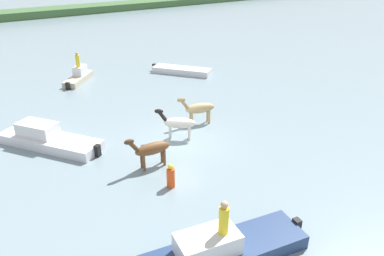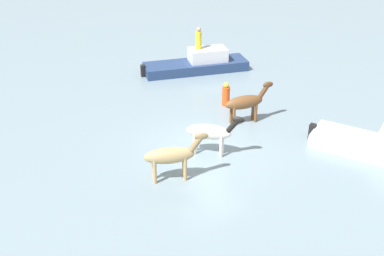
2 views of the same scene
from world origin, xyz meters
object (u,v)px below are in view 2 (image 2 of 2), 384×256
person_watcher_seated (199,39)px  boat_dinghy_port (198,65)px  horse_pinto_flank (211,132)px  horse_rear_stallion (246,102)px  horse_mid_herd (172,155)px  buoy_channel_marker (226,95)px

person_watcher_seated → boat_dinghy_port: bearing=44.4°
horse_pinto_flank → person_watcher_seated: bearing=105.3°
horse_rear_stallion → person_watcher_seated: size_ratio=1.89×
horse_rear_stallion → horse_mid_herd: horse_mid_herd is taller
person_watcher_seated → horse_rear_stallion: bearing=79.1°
person_watcher_seated → horse_mid_herd: bearing=56.1°
horse_rear_stallion → boat_dinghy_port: horse_rear_stallion is taller
horse_pinto_flank → boat_dinghy_port: bearing=105.5°
horse_pinto_flank → buoy_channel_marker: size_ratio=1.67×
horse_pinto_flank → buoy_channel_marker: horse_pinto_flank is taller
boat_dinghy_port → horse_pinto_flank: bearing=-102.9°
horse_rear_stallion → horse_mid_herd: size_ratio=0.98×
horse_pinto_flank → boat_dinghy_port: horse_pinto_flank is taller
horse_rear_stallion → boat_dinghy_port: (-1.17, -6.38, -0.63)m
boat_dinghy_port → horse_mid_herd: bearing=-111.0°
horse_rear_stallion → horse_pinto_flank: bearing=-141.8°
horse_pinto_flank → person_watcher_seated: (-3.94, -8.10, 0.81)m
horse_rear_stallion → person_watcher_seated: person_watcher_seated is taller
horse_rear_stallion → horse_mid_herd: 5.43m
horse_rear_stallion → person_watcher_seated: (-1.24, -6.45, 0.81)m
boat_dinghy_port → person_watcher_seated: size_ratio=4.92×
horse_pinto_flank → horse_rear_stallion: (-2.70, -1.65, 0.00)m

